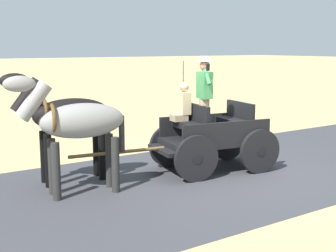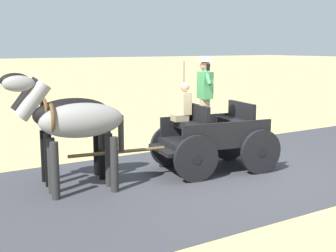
% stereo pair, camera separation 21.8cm
% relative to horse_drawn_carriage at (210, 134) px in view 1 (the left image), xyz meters
% --- Properties ---
extents(ground_plane, '(200.00, 200.00, 0.00)m').
position_rel_horse_drawn_carriage_xyz_m(ground_plane, '(-0.36, -0.27, -0.82)').
color(ground_plane, tan).
extents(road_surface, '(5.20, 160.00, 0.01)m').
position_rel_horse_drawn_carriage_xyz_m(road_surface, '(-0.36, -0.27, -0.81)').
color(road_surface, '#38383D').
rests_on(road_surface, ground).
extents(horse_drawn_carriage, '(1.77, 4.51, 2.50)m').
position_rel_horse_drawn_carriage_xyz_m(horse_drawn_carriage, '(0.00, 0.00, 0.00)').
color(horse_drawn_carriage, black).
rests_on(horse_drawn_carriage, ground).
extents(horse_near_side, '(0.78, 2.15, 2.21)m').
position_rel_horse_drawn_carriage_xyz_m(horse_near_side, '(0.04, 3.06, 0.51)').
color(horse_near_side, gray).
rests_on(horse_near_side, ground).
extents(horse_off_side, '(0.71, 2.14, 2.21)m').
position_rel_horse_drawn_carriage_xyz_m(horse_off_side, '(0.89, 2.93, 0.51)').
color(horse_off_side, black).
rests_on(horse_off_side, ground).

